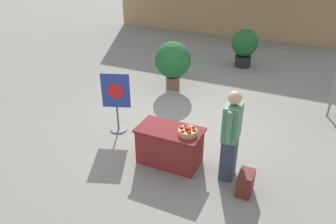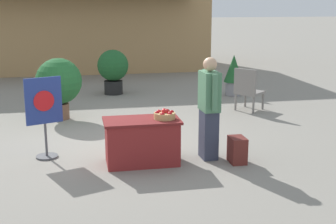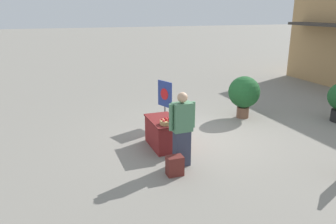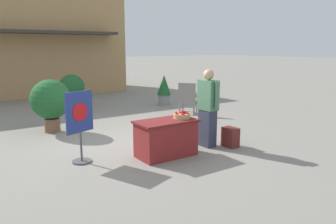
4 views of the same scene
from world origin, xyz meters
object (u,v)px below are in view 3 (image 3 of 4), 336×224
Objects in this scene: display_table at (163,133)px; poster_board at (165,101)px; person_visitor at (182,129)px; backpack at (175,166)px; apple_basket at (167,122)px; potted_plant_far_right at (244,93)px.

poster_board is at bearing 158.94° from display_table.
backpack is at bearing 138.67° from person_visitor.
display_table is 1.66m from poster_board.
person_visitor reaches higher than apple_basket.
person_visitor is 2.67m from poster_board.
poster_board reaches higher than potted_plant_far_right.
potted_plant_far_right reaches higher than apple_basket.
apple_basket is 3.63m from potted_plant_far_right.
apple_basket is 0.20× the size of person_visitor.
poster_board is (-1.87, 0.61, -0.05)m from apple_basket.
display_table is at bearing -0.00° from person_visitor.
display_table is at bearing 169.93° from backpack.
person_visitor is at bearing 2.47° from display_table.
person_visitor is 1.24× the size of poster_board.
potted_plant_far_right is at bearing 118.08° from apple_basket.
potted_plant_far_right is at bearing 156.12° from poster_board.
person_visitor is at bearing 141.14° from backpack.
display_table is 0.89× the size of poster_board.
poster_board is at bearing -14.00° from person_visitor.
apple_basket is 0.25× the size of poster_board.
person_visitor reaches higher than backpack.
display_table is at bearing -66.95° from potted_plant_far_right.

